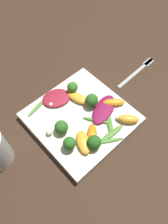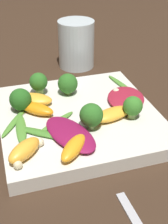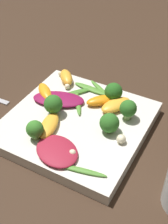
# 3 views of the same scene
# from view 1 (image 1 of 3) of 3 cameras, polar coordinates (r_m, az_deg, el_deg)

# --- Properties ---
(ground_plane) EXTENTS (2.40, 2.40, 0.00)m
(ground_plane) POSITION_cam_1_polar(r_m,az_deg,el_deg) (0.63, -0.82, -2.12)
(ground_plane) COLOR #382619
(plate) EXTENTS (0.26, 0.26, 0.02)m
(plate) POSITION_cam_1_polar(r_m,az_deg,el_deg) (0.62, -0.84, -1.58)
(plate) COLOR silver
(plate) RESTS_ON ground_plane
(fork) EXTENTS (0.02, 0.18, 0.01)m
(fork) POSITION_cam_1_polar(r_m,az_deg,el_deg) (0.76, 14.36, 10.77)
(fork) COLOR #B2B2B7
(fork) RESTS_ON ground_plane
(radicchio_leaf_0) EXTENTS (0.08, 0.12, 0.01)m
(radicchio_leaf_0) POSITION_cam_1_polar(r_m,az_deg,el_deg) (0.61, 5.19, 0.73)
(radicchio_leaf_0) COLOR maroon
(radicchio_leaf_0) RESTS_ON plate
(radicchio_leaf_1) EXTENTS (0.09, 0.10, 0.01)m
(radicchio_leaf_1) POSITION_cam_1_polar(r_m,az_deg,el_deg) (0.64, -7.25, 3.65)
(radicchio_leaf_1) COLOR maroon
(radicchio_leaf_1) RESTS_ON plate
(orange_segment_0) EXTENTS (0.06, 0.06, 0.02)m
(orange_segment_0) POSITION_cam_1_polar(r_m,az_deg,el_deg) (0.57, 2.17, -5.90)
(orange_segment_0) COLOR orange
(orange_segment_0) RESTS_ON plate
(orange_segment_1) EXTENTS (0.06, 0.06, 0.02)m
(orange_segment_1) POSITION_cam_1_polar(r_m,az_deg,el_deg) (0.63, 7.78, 2.50)
(orange_segment_1) COLOR orange
(orange_segment_1) RESTS_ON plate
(orange_segment_2) EXTENTS (0.06, 0.06, 0.02)m
(orange_segment_2) POSITION_cam_1_polar(r_m,az_deg,el_deg) (0.60, 11.51, -1.85)
(orange_segment_2) COLOR #FCAD33
(orange_segment_2) RESTS_ON plate
(orange_segment_3) EXTENTS (0.08, 0.05, 0.02)m
(orange_segment_3) POSITION_cam_1_polar(r_m,az_deg,el_deg) (0.63, -1.57, 3.70)
(orange_segment_3) COLOR #FCAD33
(orange_segment_3) RESTS_ON plate
(orange_segment_4) EXTENTS (0.07, 0.06, 0.02)m
(orange_segment_4) POSITION_cam_1_polar(r_m,az_deg,el_deg) (0.56, -0.18, -7.92)
(orange_segment_4) COLOR #FCAD33
(orange_segment_4) RESTS_ON plate
(broccoli_floret_0) EXTENTS (0.04, 0.04, 0.04)m
(broccoli_floret_0) POSITION_cam_1_polar(r_m,az_deg,el_deg) (0.57, -6.04, -3.86)
(broccoli_floret_0) COLOR #7A9E51
(broccoli_floret_0) RESTS_ON plate
(broccoli_floret_1) EXTENTS (0.03, 0.03, 0.04)m
(broccoli_floret_1) POSITION_cam_1_polar(r_m,az_deg,el_deg) (0.64, -3.03, 6.42)
(broccoli_floret_1) COLOR #7A9E51
(broccoli_floret_1) RESTS_ON plate
(broccoli_floret_2) EXTENTS (0.04, 0.04, 0.04)m
(broccoli_floret_2) POSITION_cam_1_polar(r_m,az_deg,el_deg) (0.61, 2.02, 3.08)
(broccoli_floret_2) COLOR #84AD5B
(broccoli_floret_2) RESTS_ON plate
(broccoli_floret_3) EXTENTS (0.04, 0.04, 0.04)m
(broccoli_floret_3) POSITION_cam_1_polar(r_m,az_deg,el_deg) (0.55, 2.66, -7.93)
(broccoli_floret_3) COLOR #7A9E51
(broccoli_floret_3) RESTS_ON plate
(broccoli_floret_4) EXTENTS (0.03, 0.03, 0.04)m
(broccoli_floret_4) POSITION_cam_1_polar(r_m,az_deg,el_deg) (0.55, -3.82, -8.22)
(broccoli_floret_4) COLOR #84AD5B
(broccoli_floret_4) RESTS_ON plate
(arugula_sprig_0) EXTENTS (0.05, 0.08, 0.01)m
(arugula_sprig_0) POSITION_cam_1_polar(r_m,az_deg,el_deg) (0.57, 6.61, -7.26)
(arugula_sprig_0) COLOR #518E33
(arugula_sprig_0) RESTS_ON plate
(arugula_sprig_1) EXTENTS (0.02, 0.08, 0.01)m
(arugula_sprig_1) POSITION_cam_1_polar(r_m,az_deg,el_deg) (0.58, 7.21, -5.64)
(arugula_sprig_1) COLOR #518E33
(arugula_sprig_1) RESTS_ON plate
(arugula_sprig_2) EXTENTS (0.07, 0.05, 0.01)m
(arugula_sprig_2) POSITION_cam_1_polar(r_m,az_deg,el_deg) (0.60, 3.50, -2.22)
(arugula_sprig_2) COLOR #518E33
(arugula_sprig_2) RESTS_ON plate
(arugula_sprig_3) EXTENTS (0.03, 0.09, 0.01)m
(arugula_sprig_3) POSITION_cam_1_polar(r_m,az_deg,el_deg) (0.64, -11.91, 1.48)
(arugula_sprig_3) COLOR #518E33
(arugula_sprig_3) RESTS_ON plate
(arugula_sprig_4) EXTENTS (0.07, 0.06, 0.01)m
(arugula_sprig_4) POSITION_cam_1_polar(r_m,az_deg,el_deg) (0.60, 6.69, -2.88)
(arugula_sprig_4) COLOR #47842D
(arugula_sprig_4) RESTS_ON plate
(macadamia_nut_0) EXTENTS (0.01, 0.01, 0.01)m
(macadamia_nut_0) POSITION_cam_1_polar(r_m,az_deg,el_deg) (0.60, 8.77, -1.59)
(macadamia_nut_0) COLOR beige
(macadamia_nut_0) RESTS_ON plate
(macadamia_nut_1) EXTENTS (0.02, 0.02, 0.02)m
(macadamia_nut_1) POSITION_cam_1_polar(r_m,az_deg,el_deg) (0.58, -9.12, -5.33)
(macadamia_nut_1) COLOR beige
(macadamia_nut_1) RESTS_ON plate
(macadamia_nut_2) EXTENTS (0.01, 0.01, 0.01)m
(macadamia_nut_2) POSITION_cam_1_polar(r_m,az_deg,el_deg) (0.63, -8.61, 1.94)
(macadamia_nut_2) COLOR beige
(macadamia_nut_2) RESTS_ON plate
(macadamia_nut_3) EXTENTS (0.01, 0.01, 0.01)m
(macadamia_nut_3) POSITION_cam_1_polar(r_m,az_deg,el_deg) (0.61, 13.56, -1.57)
(macadamia_nut_3) COLOR beige
(macadamia_nut_3) RESTS_ON plate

